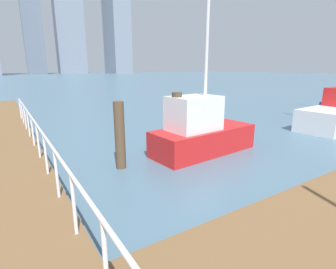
% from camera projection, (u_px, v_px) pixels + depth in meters
% --- Properties ---
extents(ground_plane, '(300.00, 300.00, 0.00)m').
position_uv_depth(ground_plane, '(84.00, 121.00, 15.22)').
color(ground_plane, slate).
extents(boardwalk_railing, '(0.06, 23.85, 1.08)m').
position_uv_depth(boardwalk_railing, '(72.00, 188.00, 4.10)').
color(boardwalk_railing, white).
rests_on(boardwalk_railing, boardwalk).
extents(dock_piling_2, '(0.34, 0.34, 2.26)m').
position_uv_depth(dock_piling_2, '(177.00, 126.00, 8.89)').
color(dock_piling_2, '#473826').
rests_on(dock_piling_2, ground_plane).
extents(dock_piling_3, '(0.31, 0.31, 2.10)m').
position_uv_depth(dock_piling_3, '(120.00, 136.00, 7.94)').
color(dock_piling_3, brown).
rests_on(dock_piling_3, ground_plane).
extents(moored_boat_3, '(4.14, 1.89, 6.86)m').
position_uv_depth(moored_boat_3, '(201.00, 131.00, 9.43)').
color(moored_boat_3, red).
rests_on(moored_boat_3, ground_plane).
extents(skyline_tower_3, '(8.43, 7.61, 43.63)m').
position_uv_depth(skyline_tower_3, '(32.00, 23.00, 114.30)').
color(skyline_tower_3, slate).
rests_on(skyline_tower_3, ground_plane).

